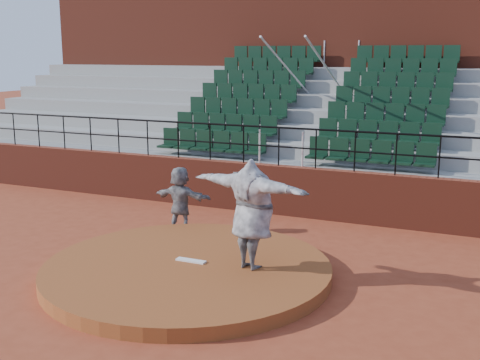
{
  "coord_description": "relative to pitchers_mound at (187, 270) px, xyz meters",
  "views": [
    {
      "loc": [
        5.32,
        -9.55,
        4.21
      ],
      "look_at": [
        0.0,
        2.5,
        1.4
      ],
      "focal_mm": 45.0,
      "sensor_mm": 36.0,
      "label": 1
    }
  ],
  "objects": [
    {
      "name": "wall_railing",
      "position": [
        0.0,
        5.0,
        1.9
      ],
      "size": [
        24.04,
        0.05,
        1.03
      ],
      "color": "black",
      "rests_on": "boundary_wall"
    },
    {
      "name": "ground",
      "position": [
        0.0,
        0.0,
        -0.12
      ],
      "size": [
        90.0,
        90.0,
        0.0
      ],
      "primitive_type": "plane",
      "color": "brown",
      "rests_on": "ground"
    },
    {
      "name": "pitchers_mound",
      "position": [
        0.0,
        0.0,
        0.0
      ],
      "size": [
        5.5,
        5.5,
        0.25
      ],
      "primitive_type": "cylinder",
      "color": "brown",
      "rests_on": "ground"
    },
    {
      "name": "fielder",
      "position": [
        -1.56,
        2.54,
        0.66
      ],
      "size": [
        1.47,
        0.48,
        1.58
      ],
      "primitive_type": "imported",
      "rotation": [
        0.0,
        0.0,
        3.13
      ],
      "color": "black",
      "rests_on": "ground"
    },
    {
      "name": "pitcher",
      "position": [
        1.2,
        0.32,
        1.16
      ],
      "size": [
        2.64,
        1.33,
        2.08
      ],
      "primitive_type": "imported",
      "rotation": [
        0.0,
        0.0,
        2.88
      ],
      "color": "black",
      "rests_on": "pitchers_mound"
    },
    {
      "name": "boundary_wall",
      "position": [
        0.0,
        5.0,
        0.53
      ],
      "size": [
        24.0,
        0.3,
        1.3
      ],
      "primitive_type": "cube",
      "color": "maroon",
      "rests_on": "ground"
    },
    {
      "name": "seating_deck",
      "position": [
        0.0,
        8.65,
        1.32
      ],
      "size": [
        24.0,
        5.97,
        4.63
      ],
      "color": "gray",
      "rests_on": "ground"
    },
    {
      "name": "pitching_rubber",
      "position": [
        0.0,
        0.15,
        0.14
      ],
      "size": [
        0.6,
        0.15,
        0.03
      ],
      "primitive_type": "cube",
      "color": "white",
      "rests_on": "pitchers_mound"
    },
    {
      "name": "press_box_facade",
      "position": [
        0.0,
        12.6,
        3.43
      ],
      "size": [
        24.0,
        3.0,
        7.1
      ],
      "primitive_type": "cube",
      "color": "maroon",
      "rests_on": "ground"
    }
  ]
}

